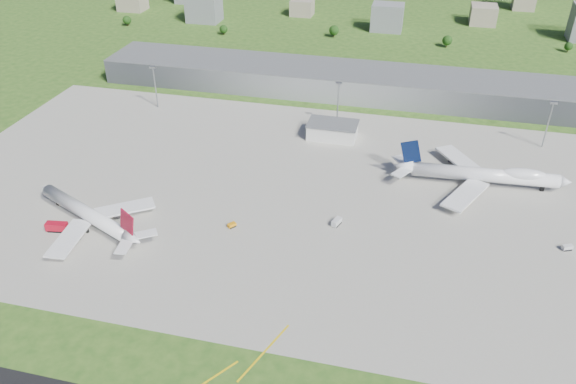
% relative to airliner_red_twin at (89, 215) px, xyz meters
% --- Properties ---
extents(ground, '(1400.00, 1400.00, 0.00)m').
position_rel_airliner_red_twin_xyz_m(ground, '(74.99, 155.28, -5.00)').
color(ground, '#2A5219').
rests_on(ground, ground).
extents(apron, '(360.00, 190.00, 0.08)m').
position_rel_airliner_red_twin_xyz_m(apron, '(84.99, 45.28, -4.96)').
color(apron, gray).
rests_on(apron, ground).
extents(terminal, '(300.00, 42.00, 15.00)m').
position_rel_airliner_red_twin_xyz_m(terminal, '(74.99, 170.28, 2.50)').
color(terminal, gray).
rests_on(terminal, ground).
extents(ops_building, '(26.00, 16.00, 8.00)m').
position_rel_airliner_red_twin_xyz_m(ops_building, '(84.99, 105.28, -1.00)').
color(ops_building, silver).
rests_on(ops_building, ground).
extents(mast_west, '(3.50, 2.00, 25.90)m').
position_rel_airliner_red_twin_xyz_m(mast_west, '(-25.01, 120.28, 12.70)').
color(mast_west, gray).
rests_on(mast_west, ground).
extents(mast_center, '(3.50, 2.00, 25.90)m').
position_rel_airliner_red_twin_xyz_m(mast_center, '(84.99, 120.28, 12.70)').
color(mast_center, gray).
rests_on(mast_center, ground).
extents(mast_east, '(3.50, 2.00, 25.90)m').
position_rel_airliner_red_twin_xyz_m(mast_east, '(194.99, 120.28, 12.70)').
color(mast_east, gray).
rests_on(mast_east, ground).
extents(airliner_red_twin, '(64.47, 48.55, 18.79)m').
position_rel_airliner_red_twin_xyz_m(airliner_red_twin, '(0.00, 0.00, 0.00)').
color(airliner_red_twin, white).
rests_on(airliner_red_twin, ground).
extents(airliner_blue_quad, '(80.15, 62.78, 20.93)m').
position_rel_airliner_red_twin_xyz_m(airliner_blue_quad, '(162.34, 72.17, 0.81)').
color(airliner_blue_quad, white).
rests_on(airliner_blue_quad, ground).
extents(fire_truck, '(9.18, 4.58, 3.87)m').
position_rel_airliner_red_twin_xyz_m(fire_truck, '(-11.43, -7.13, -3.08)').
color(fire_truck, '#AA0C1F').
rests_on(fire_truck, ground).
extents(tug_yellow, '(3.75, 4.05, 1.77)m').
position_rel_airliner_red_twin_xyz_m(tug_yellow, '(58.32, 12.49, -4.08)').
color(tug_yellow, orange).
rests_on(tug_yellow, ground).
extents(van_white_near, '(4.11, 5.95, 2.75)m').
position_rel_airliner_red_twin_xyz_m(van_white_near, '(100.88, 24.45, -3.62)').
color(van_white_near, silver).
rests_on(van_white_near, ground).
extents(van_white_far, '(4.54, 3.43, 2.18)m').
position_rel_airliner_red_twin_xyz_m(van_white_far, '(192.63, 29.23, -3.89)').
color(van_white_far, silver).
rests_on(van_white_far, ground).
extents(bldg_far_w, '(24.00, 20.00, 18.00)m').
position_rel_airliner_red_twin_xyz_m(bldg_far_w, '(-145.01, 325.28, 4.00)').
color(bldg_far_w, gray).
rests_on(bldg_far_w, ground).
extents(bldg_w, '(28.00, 22.00, 24.00)m').
position_rel_airliner_red_twin_xyz_m(bldg_w, '(-65.01, 305.28, 7.00)').
color(bldg_w, slate).
rests_on(bldg_w, ground).
extents(bldg_cw, '(20.00, 18.00, 14.00)m').
position_rel_airliner_red_twin_xyz_m(bldg_cw, '(14.99, 345.28, 2.00)').
color(bldg_cw, gray).
rests_on(bldg_cw, ground).
extents(bldg_c, '(26.00, 20.00, 22.00)m').
position_rel_airliner_red_twin_xyz_m(bldg_c, '(94.99, 315.28, 6.00)').
color(bldg_c, slate).
rests_on(bldg_c, ground).
extents(bldg_ce, '(22.00, 24.00, 16.00)m').
position_rel_airliner_red_twin_xyz_m(bldg_ce, '(174.99, 355.28, 3.00)').
color(bldg_ce, gray).
rests_on(bldg_ce, ground).
extents(tree_far_w, '(7.20, 7.20, 8.80)m').
position_rel_airliner_red_twin_xyz_m(tree_far_w, '(-125.01, 275.28, 0.18)').
color(tree_far_w, '#382314').
rests_on(tree_far_w, ground).
extents(tree_w, '(6.75, 6.75, 8.25)m').
position_rel_airliner_red_twin_xyz_m(tree_w, '(-35.01, 270.28, -0.15)').
color(tree_w, '#382314').
rests_on(tree_w, ground).
extents(tree_c, '(8.10, 8.10, 9.90)m').
position_rel_airliner_red_twin_xyz_m(tree_c, '(54.99, 285.28, 0.83)').
color(tree_c, '#382314').
rests_on(tree_c, ground).
extents(tree_e, '(7.65, 7.65, 9.35)m').
position_rel_airliner_red_twin_xyz_m(tree_e, '(144.99, 280.28, 0.51)').
color(tree_e, '#382314').
rests_on(tree_e, ground).
extents(tree_far_e, '(6.30, 6.30, 7.70)m').
position_rel_airliner_red_twin_xyz_m(tree_far_e, '(234.99, 290.28, -0.47)').
color(tree_far_e, '#382314').
rests_on(tree_far_e, ground).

